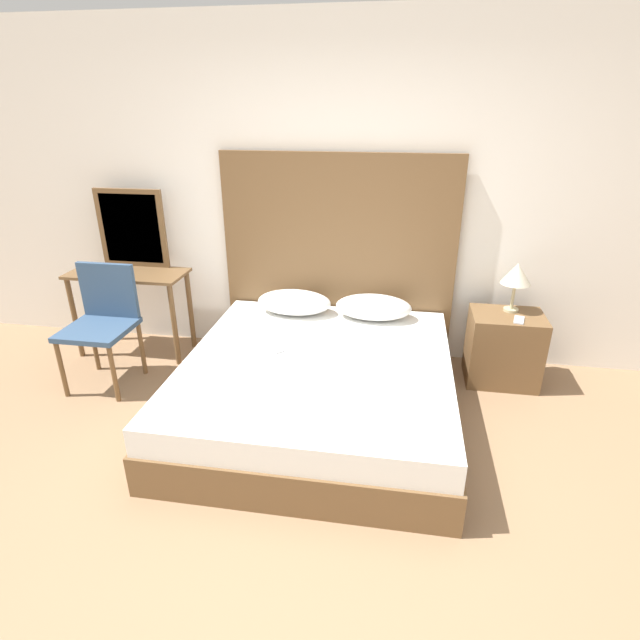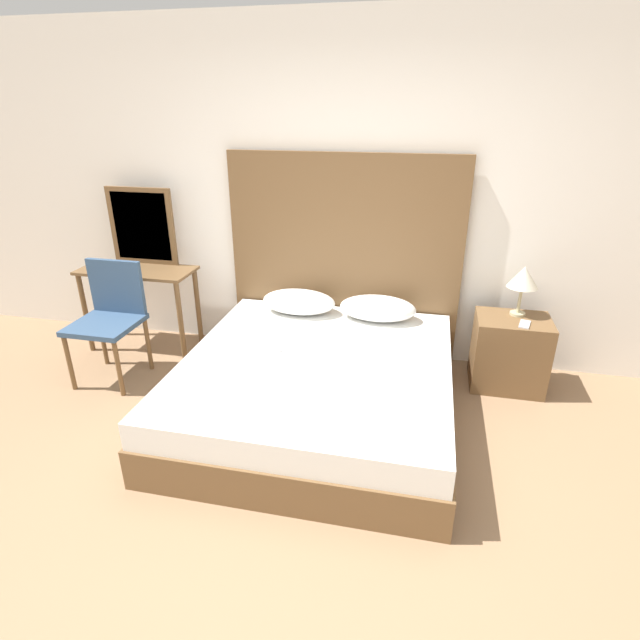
{
  "view_description": "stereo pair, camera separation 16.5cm",
  "coord_description": "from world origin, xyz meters",
  "px_view_note": "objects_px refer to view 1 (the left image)",
  "views": [
    {
      "loc": [
        0.38,
        -1.83,
        2.06
      ],
      "look_at": [
        -0.12,
        1.25,
        0.7
      ],
      "focal_mm": 28.0,
      "sensor_mm": 36.0,
      "label": 1
    },
    {
      "loc": [
        0.55,
        -1.8,
        2.06
      ],
      "look_at": [
        -0.12,
        1.25,
        0.7
      ],
      "focal_mm": 28.0,
      "sensor_mm": 36.0,
      "label": 2
    }
  ],
  "objects_px": {
    "nightstand": "(503,348)",
    "table_lamp": "(517,275)",
    "bed": "(318,387)",
    "phone_on_nightstand": "(519,320)",
    "chair": "(103,317)",
    "phone_on_bed": "(276,348)",
    "vanity_desk": "(130,288)"
  },
  "relations": [
    {
      "from": "nightstand",
      "to": "bed",
      "type": "bearing_deg",
      "value": -152.32
    },
    {
      "from": "bed",
      "to": "chair",
      "type": "bearing_deg",
      "value": 172.48
    },
    {
      "from": "phone_on_bed",
      "to": "chair",
      "type": "height_order",
      "value": "chair"
    },
    {
      "from": "table_lamp",
      "to": "phone_on_nightstand",
      "type": "height_order",
      "value": "table_lamp"
    },
    {
      "from": "vanity_desk",
      "to": "chair",
      "type": "xyz_separation_m",
      "value": [
        0.04,
        -0.49,
        -0.06
      ]
    },
    {
      "from": "table_lamp",
      "to": "phone_on_bed",
      "type": "bearing_deg",
      "value": -157.83
    },
    {
      "from": "phone_on_bed",
      "to": "bed",
      "type": "bearing_deg",
      "value": -17.23
    },
    {
      "from": "chair",
      "to": "bed",
      "type": "bearing_deg",
      "value": -7.52
    },
    {
      "from": "phone_on_nightstand",
      "to": "chair",
      "type": "distance_m",
      "value": 3.16
    },
    {
      "from": "table_lamp",
      "to": "vanity_desk",
      "type": "bearing_deg",
      "value": -178.54
    },
    {
      "from": "phone_on_nightstand",
      "to": "chair",
      "type": "bearing_deg",
      "value": -173.02
    },
    {
      "from": "phone_on_bed",
      "to": "phone_on_nightstand",
      "type": "xyz_separation_m",
      "value": [
        1.74,
        0.51,
        0.13
      ]
    },
    {
      "from": "table_lamp",
      "to": "nightstand",
      "type": "bearing_deg",
      "value": -108.36
    },
    {
      "from": "nightstand",
      "to": "phone_on_nightstand",
      "type": "distance_m",
      "value": 0.31
    },
    {
      "from": "nightstand",
      "to": "phone_on_nightstand",
      "type": "relative_size",
      "value": 3.51
    },
    {
      "from": "nightstand",
      "to": "table_lamp",
      "type": "xyz_separation_m",
      "value": [
        0.03,
        0.08,
        0.58
      ]
    },
    {
      "from": "nightstand",
      "to": "table_lamp",
      "type": "bearing_deg",
      "value": 71.64
    },
    {
      "from": "chair",
      "to": "phone_on_nightstand",
      "type": "bearing_deg",
      "value": 6.98
    },
    {
      "from": "bed",
      "to": "chair",
      "type": "height_order",
      "value": "chair"
    },
    {
      "from": "table_lamp",
      "to": "chair",
      "type": "distance_m",
      "value": 3.18
    },
    {
      "from": "nightstand",
      "to": "vanity_desk",
      "type": "distance_m",
      "value": 3.13
    },
    {
      "from": "bed",
      "to": "phone_on_nightstand",
      "type": "relative_size",
      "value": 12.15
    },
    {
      "from": "nightstand",
      "to": "chair",
      "type": "height_order",
      "value": "chair"
    },
    {
      "from": "chair",
      "to": "table_lamp",
      "type": "bearing_deg",
      "value": 10.4
    },
    {
      "from": "vanity_desk",
      "to": "table_lamp",
      "type": "bearing_deg",
      "value": 1.46
    },
    {
      "from": "bed",
      "to": "vanity_desk",
      "type": "height_order",
      "value": "vanity_desk"
    },
    {
      "from": "phone_on_nightstand",
      "to": "chair",
      "type": "xyz_separation_m",
      "value": [
        -3.14,
        -0.38,
        -0.03
      ]
    },
    {
      "from": "nightstand",
      "to": "vanity_desk",
      "type": "xyz_separation_m",
      "value": [
        -3.12,
        0.0,
        0.32
      ]
    },
    {
      "from": "phone_on_bed",
      "to": "vanity_desk",
      "type": "height_order",
      "value": "vanity_desk"
    },
    {
      "from": "phone_on_bed",
      "to": "nightstand",
      "type": "distance_m",
      "value": 1.8
    },
    {
      "from": "phone_on_bed",
      "to": "nightstand",
      "type": "relative_size",
      "value": 0.28
    },
    {
      "from": "bed",
      "to": "phone_on_bed",
      "type": "bearing_deg",
      "value": 162.77
    }
  ]
}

